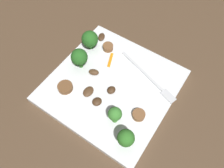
# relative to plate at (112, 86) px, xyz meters

# --- Properties ---
(ground_plane) EXTENTS (1.40, 1.40, 0.00)m
(ground_plane) POSITION_rel_plate_xyz_m (0.00, 0.00, -0.01)
(ground_plane) COLOR #4C3826
(plate) EXTENTS (0.28, 0.28, 0.02)m
(plate) POSITION_rel_plate_xyz_m (0.00, 0.00, 0.00)
(plate) COLOR white
(plate) RESTS_ON ground_plane
(fork) EXTENTS (0.17, 0.07, 0.00)m
(fork) POSITION_rel_plate_xyz_m (0.07, 0.06, 0.01)
(fork) COLOR silver
(fork) RESTS_ON plate
(broccoli_floret_0) EXTENTS (0.03, 0.03, 0.05)m
(broccoli_floret_0) POSITION_rel_plate_xyz_m (0.10, -0.10, 0.04)
(broccoli_floret_0) COLOR #347525
(broccoli_floret_0) RESTS_ON plate
(broccoli_floret_1) EXTENTS (0.03, 0.03, 0.05)m
(broccoli_floret_1) POSITION_rel_plate_xyz_m (0.06, -0.07, 0.04)
(broccoli_floret_1) COLOR #408630
(broccoli_floret_1) RESTS_ON plate
(broccoli_floret_2) EXTENTS (0.04, 0.04, 0.06)m
(broccoli_floret_2) POSITION_rel_plate_xyz_m (-0.09, -0.00, 0.04)
(broccoli_floret_2) COLOR #296420
(broccoli_floret_2) RESTS_ON plate
(broccoli_floret_3) EXTENTS (0.04, 0.04, 0.06)m
(broccoli_floret_3) POSITION_rel_plate_xyz_m (-0.11, 0.06, 0.04)
(broccoli_floret_3) COLOR #296420
(broccoli_floret_3) RESTS_ON plate
(sausage_slice_0) EXTENTS (0.04, 0.04, 0.01)m
(sausage_slice_0) POSITION_rel_plate_xyz_m (-0.07, 0.08, 0.01)
(sausage_slice_0) COLOR brown
(sausage_slice_0) RESTS_ON plate
(sausage_slice_1) EXTENTS (0.04, 0.04, 0.01)m
(sausage_slice_1) POSITION_rel_plate_xyz_m (0.09, -0.04, 0.01)
(sausage_slice_1) COLOR brown
(sausage_slice_1) RESTS_ON plate
(sausage_slice_2) EXTENTS (0.04, 0.04, 0.01)m
(sausage_slice_2) POSITION_rel_plate_xyz_m (-0.08, -0.07, 0.01)
(sausage_slice_2) COLOR brown
(sausage_slice_2) RESTS_ON plate
(mushroom_0) EXTENTS (0.03, 0.02, 0.01)m
(mushroom_0) POSITION_rel_plate_xyz_m (-0.05, 0.00, 0.01)
(mushroom_0) COLOR #4C331E
(mushroom_0) RESTS_ON plate
(mushroom_1) EXTENTS (0.03, 0.03, 0.01)m
(mushroom_1) POSITION_rel_plate_xyz_m (-0.00, -0.06, 0.01)
(mushroom_1) COLOR #422B19
(mushroom_1) RESTS_ON plate
(mushroom_2) EXTENTS (0.02, 0.03, 0.01)m
(mushroom_2) POSITION_rel_plate_xyz_m (-0.03, -0.05, 0.01)
(mushroom_2) COLOR #4C331E
(mushroom_2) RESTS_ON plate
(mushroom_3) EXTENTS (0.02, 0.02, 0.01)m
(mushroom_3) POSITION_rel_plate_xyz_m (0.01, -0.02, 0.01)
(mushroom_3) COLOR #422B19
(mushroom_3) RESTS_ON plate
(mushroom_4) EXTENTS (0.03, 0.03, 0.01)m
(mushroom_4) POSITION_rel_plate_xyz_m (-0.11, 0.11, 0.01)
(mushroom_4) COLOR #422B19
(mushroom_4) RESTS_ON plate
(pepper_strip_1) EXTENTS (0.02, 0.04, 0.00)m
(pepper_strip_1) POSITION_rel_plate_xyz_m (-0.04, 0.06, 0.01)
(pepper_strip_1) COLOR orange
(pepper_strip_1) RESTS_ON plate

